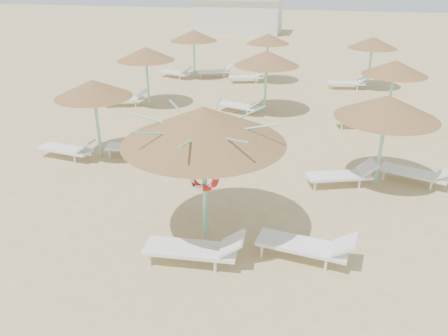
# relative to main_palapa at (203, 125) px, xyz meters

# --- Properties ---
(ground) EXTENTS (120.00, 120.00, 0.00)m
(ground) POSITION_rel_main_palapa_xyz_m (0.01, -0.40, -2.85)
(ground) COLOR tan
(ground) RESTS_ON ground
(main_palapa) EXTENTS (3.65, 3.65, 3.27)m
(main_palapa) POSITION_rel_main_palapa_xyz_m (0.00, 0.00, 0.00)
(main_palapa) COLOR #7CD8BE
(main_palapa) RESTS_ON ground
(lounger_main_a) EXTENTS (2.23, 0.80, 0.80)m
(lounger_main_a) POSITION_rel_main_palapa_xyz_m (0.10, -1.07, -2.47)
(lounger_main_a) COLOR white
(lounger_main_a) RESTS_ON ground
(lounger_main_b) EXTENTS (2.23, 0.95, 0.79)m
(lounger_main_b) POSITION_rel_main_palapa_xyz_m (2.47, -0.40, -2.47)
(lounger_main_b) COLOR white
(lounger_main_b) RESTS_ON ground
(palapa_field) EXTENTS (14.02, 14.77, 2.72)m
(palapa_field) POSITION_rel_main_palapa_xyz_m (-0.11, 10.10, -0.54)
(palapa_field) COLOR #7CD8BE
(palapa_field) RESTS_ON ground
(service_hut) EXTENTS (8.40, 4.40, 3.25)m
(service_hut) POSITION_rel_main_palapa_xyz_m (-5.99, 34.60, -1.20)
(service_hut) COLOR silver
(service_hut) RESTS_ON ground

